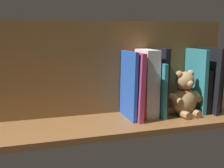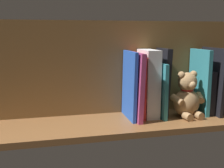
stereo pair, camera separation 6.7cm
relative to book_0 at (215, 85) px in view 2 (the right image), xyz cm
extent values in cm
cube|color=brown|center=(44.08, 3.41, -12.17)|extent=(103.75, 27.00, 2.20)
cube|color=brown|center=(44.08, -7.84, 7.21)|extent=(103.75, 1.50, 36.55)
cube|color=black|center=(0.00, 0.00, 0.00)|extent=(3.17, 13.37, 22.17)
cube|color=black|center=(2.63, 1.57, 2.02)|extent=(2.12, 16.50, 26.20)
cube|color=black|center=(5.00, 0.12, -2.52)|extent=(2.33, 13.61, 17.09)
cube|color=teal|center=(7.51, 0.54, 1.70)|extent=(1.56, 14.45, 25.53)
ellipsoid|color=tan|center=(14.72, 4.02, -5.71)|extent=(11.11, 10.16, 10.72)
sphere|color=tan|center=(14.72, 4.02, 2.42)|extent=(7.37, 7.37, 7.37)
sphere|color=tan|center=(11.97, 3.72, 5.18)|extent=(2.85, 2.85, 2.85)
sphere|color=tan|center=(17.47, 4.32, 5.18)|extent=(2.85, 2.85, 2.85)
sphere|color=tan|center=(14.38, 7.13, 1.87)|extent=(2.85, 2.85, 2.85)
cylinder|color=tan|center=(9.51, 4.80, -3.83)|extent=(3.70, 5.72, 3.97)
cylinder|color=tan|center=(19.64, 5.90, -3.83)|extent=(4.58, 5.84, 3.97)
cylinder|color=tan|center=(11.83, 8.29, -9.64)|extent=(3.26, 4.30, 2.85)
cylinder|color=tan|center=(16.63, 8.81, -9.64)|extent=(3.26, 4.30, 2.85)
torus|color=red|center=(14.72, 4.02, -0.51)|extent=(5.39, 5.39, 0.84)
cube|color=black|center=(22.78, -1.07, 1.95)|extent=(2.98, 11.23, 26.09)
cube|color=teal|center=(25.05, 0.89, -0.66)|extent=(1.33, 15.15, 20.81)
cube|color=white|center=(28.92, -0.14, 1.77)|extent=(5.27, 12.89, 25.67)
cube|color=red|center=(32.73, 0.07, 0.93)|extent=(1.22, 13.52, 23.99)
cube|color=#B23F72|center=(34.76, 1.66, 1.35)|extent=(2.60, 16.69, 24.89)
cube|color=blue|center=(36.79, 0.93, 1.58)|extent=(1.77, 15.23, 25.31)
camera|label=1|loc=(73.18, 97.38, 20.92)|focal=44.77mm
camera|label=2|loc=(66.73, 99.14, 20.92)|focal=44.77mm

